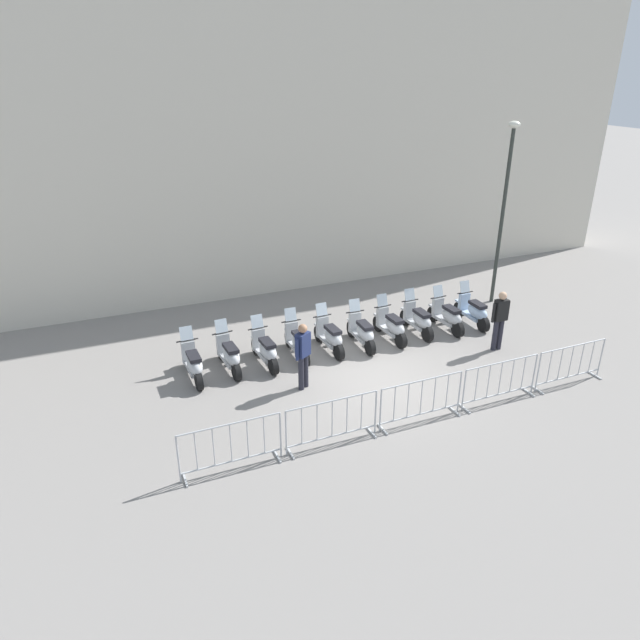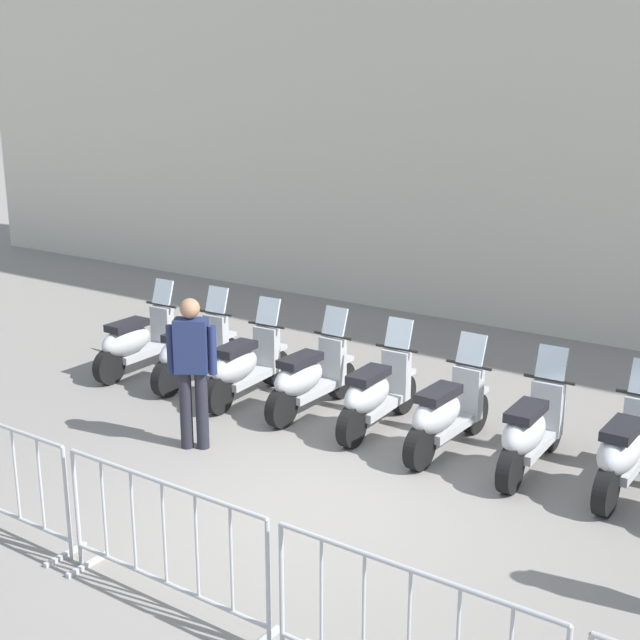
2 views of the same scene
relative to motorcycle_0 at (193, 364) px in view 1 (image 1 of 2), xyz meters
name	(u,v)px [view 1 (image 1 of 2)]	position (x,y,z in m)	size (l,w,h in m)	color
ground_plane	(378,380)	(4.34, -1.75, -0.45)	(120.00, 120.00, 0.00)	gray
building_facade	(270,108)	(4.16, 6.35, 5.58)	(28.00, 2.40, 12.08)	beige
motorcycle_0	(193,364)	(0.00, 0.00, 0.00)	(0.56, 1.72, 1.24)	black
motorcycle_1	(229,355)	(0.96, 0.12, 0.00)	(0.56, 1.73, 1.24)	black
motorcycle_2	(265,350)	(1.91, 0.06, 0.00)	(0.56, 1.73, 1.24)	black
motorcycle_3	(298,342)	(2.86, 0.18, 0.00)	(0.56, 1.72, 1.24)	black
motorcycle_4	(330,337)	(3.82, 0.19, 0.00)	(0.56, 1.73, 1.24)	black
motorcycle_5	(362,332)	(4.77, 0.13, 0.00)	(0.56, 1.72, 1.24)	black
motorcycle_6	(391,326)	(5.73, 0.19, 0.00)	(0.56, 1.73, 1.24)	black
motorcycle_7	(418,320)	(6.68, 0.29, 0.00)	(0.56, 1.72, 1.24)	black
motorcycle_8	(447,316)	(7.64, 0.21, 0.00)	(0.56, 1.73, 1.24)	black
motorcycle_9	(473,311)	(8.59, 0.24, 0.00)	(0.56, 1.72, 1.24)	black
barrier_segment_0	(231,447)	(0.06, -3.83, 0.07)	(2.07, 0.48, 1.07)	#B2B5B7
barrier_segment_1	(332,422)	(2.22, -3.78, 0.07)	(2.07, 0.48, 1.07)	#B2B5B7
barrier_segment_2	(421,401)	(4.38, -3.73, 0.07)	(2.07, 0.48, 1.07)	#B2B5B7
barrier_segment_3	(500,382)	(6.54, -3.69, 0.07)	(2.07, 0.48, 1.07)	#B2B5B7
barrier_segment_4	(570,365)	(8.70, -3.64, 0.07)	(2.07, 0.48, 1.07)	#B2B5B7
street_lamp	(505,198)	(10.35, 1.63, 3.06)	(0.36, 0.36, 5.82)	#2D332D
officer_near_row_end	(500,317)	(8.22, -1.40, 0.53)	(0.55, 0.22, 1.73)	#23232D
officer_mid_plaza	(303,352)	(2.45, -1.40, 0.53)	(0.48, 0.38, 1.73)	#23232D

